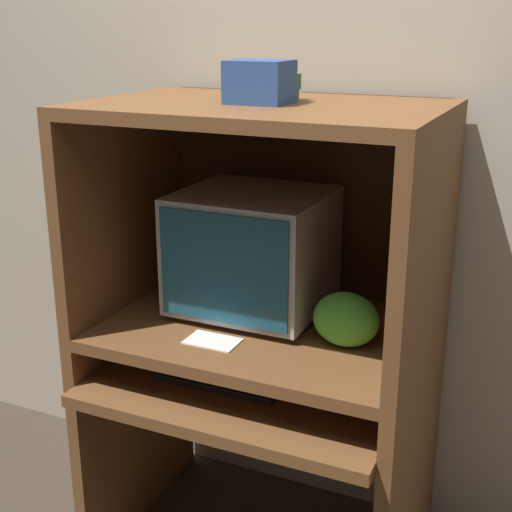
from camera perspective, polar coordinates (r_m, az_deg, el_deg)
name	(u,v)px	position (r m, az deg, el deg)	size (l,w,h in m)	color
wall_back	(313,139)	(2.36, 4.55, 9.31)	(6.00, 0.06, 2.60)	#B2A893
desk_base	(256,441)	(2.28, 0.03, -14.57)	(0.98, 0.73, 0.66)	brown
desk_monitor_shelf	(263,334)	(2.15, 0.53, -6.23)	(0.98, 0.67, 0.15)	brown
hutch_upper	(268,180)	(2.04, 0.98, 6.08)	(0.98, 0.67, 0.65)	brown
crt_monitor	(253,250)	(2.18, -0.25, 0.45)	(0.43, 0.42, 0.38)	#B2B2B7
keyboard	(219,378)	(2.12, -2.94, -9.71)	(0.39, 0.14, 0.03)	black
mouse	(295,397)	(2.02, 3.13, -11.22)	(0.06, 0.04, 0.03)	black
snack_bag	(346,319)	(1.99, 7.21, -5.05)	(0.19, 0.14, 0.15)	green
book_stack	(270,87)	(2.03, 1.12, 13.38)	(0.15, 0.11, 0.07)	#4C4C51
paper_card	(213,341)	(2.03, -3.50, -6.81)	(0.15, 0.10, 0.00)	white
storage_box	(260,82)	(1.94, 0.31, 13.75)	(0.16, 0.14, 0.11)	navy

